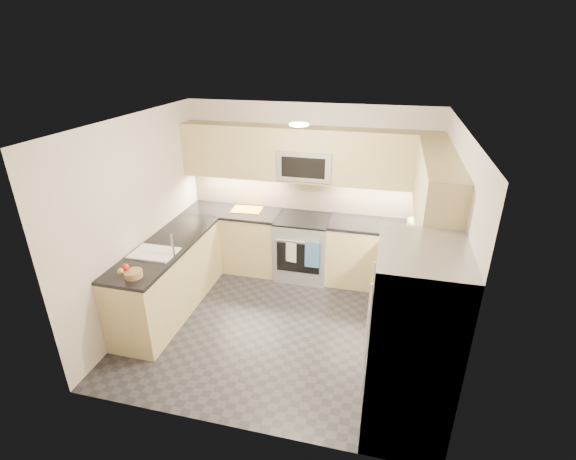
{
  "coord_description": "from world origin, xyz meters",
  "views": [
    {
      "loc": [
        1.11,
        -4.16,
        3.24
      ],
      "look_at": [
        0.0,
        0.35,
        1.15
      ],
      "focal_mm": 26.0,
      "sensor_mm": 36.0,
      "label": 1
    }
  ],
  "objects_px": {
    "refrigerator": "(411,344)",
    "fruit_basket": "(133,274)",
    "cutting_board": "(247,210)",
    "utensil_bowl": "(417,226)",
    "microwave": "(306,164)",
    "gas_range": "(303,248)"
  },
  "relations": [
    {
      "from": "gas_range",
      "to": "microwave",
      "type": "bearing_deg",
      "value": 90.0
    },
    {
      "from": "gas_range",
      "to": "cutting_board",
      "type": "relative_size",
      "value": 2.07
    },
    {
      "from": "refrigerator",
      "to": "cutting_board",
      "type": "xyz_separation_m",
      "value": [
        -2.34,
        2.51,
        0.05
      ]
    },
    {
      "from": "cutting_board",
      "to": "fruit_basket",
      "type": "distance_m",
      "value": 2.21
    },
    {
      "from": "utensil_bowl",
      "to": "fruit_basket",
      "type": "bearing_deg",
      "value": -146.88
    },
    {
      "from": "gas_range",
      "to": "fruit_basket",
      "type": "relative_size",
      "value": 4.71
    },
    {
      "from": "microwave",
      "to": "fruit_basket",
      "type": "relative_size",
      "value": 3.93
    },
    {
      "from": "microwave",
      "to": "fruit_basket",
      "type": "bearing_deg",
      "value": -123.24
    },
    {
      "from": "cutting_board",
      "to": "fruit_basket",
      "type": "height_order",
      "value": "fruit_basket"
    },
    {
      "from": "gas_range",
      "to": "microwave",
      "type": "height_order",
      "value": "microwave"
    },
    {
      "from": "microwave",
      "to": "cutting_board",
      "type": "distance_m",
      "value": 1.16
    },
    {
      "from": "refrigerator",
      "to": "cutting_board",
      "type": "distance_m",
      "value": 3.43
    },
    {
      "from": "gas_range",
      "to": "cutting_board",
      "type": "bearing_deg",
      "value": 174.49
    },
    {
      "from": "cutting_board",
      "to": "fruit_basket",
      "type": "bearing_deg",
      "value": -104.26
    },
    {
      "from": "gas_range",
      "to": "refrigerator",
      "type": "relative_size",
      "value": 0.51
    },
    {
      "from": "microwave",
      "to": "utensil_bowl",
      "type": "bearing_deg",
      "value": -8.39
    },
    {
      "from": "microwave",
      "to": "cutting_board",
      "type": "height_order",
      "value": "microwave"
    },
    {
      "from": "microwave",
      "to": "refrigerator",
      "type": "relative_size",
      "value": 0.42
    },
    {
      "from": "refrigerator",
      "to": "fruit_basket",
      "type": "relative_size",
      "value": 9.31
    },
    {
      "from": "refrigerator",
      "to": "utensil_bowl",
      "type": "bearing_deg",
      "value": 87.19
    },
    {
      "from": "refrigerator",
      "to": "cutting_board",
      "type": "bearing_deg",
      "value": 132.95
    },
    {
      "from": "gas_range",
      "to": "fruit_basket",
      "type": "height_order",
      "value": "fruit_basket"
    }
  ]
}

